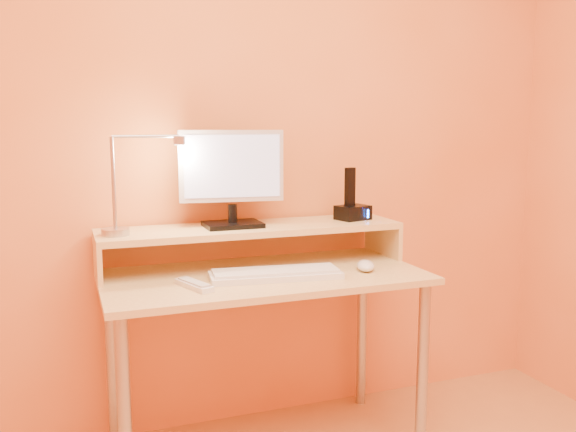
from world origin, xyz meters
name	(u,v)px	position (x,y,z in m)	size (l,w,h in m)	color
wall_back	(239,131)	(0.00, 1.50, 1.25)	(3.00, 0.04, 2.50)	#F79152
desk_leg_fl	(125,420)	(-0.55, 0.93, 0.35)	(0.04, 0.04, 0.69)	#ACACB4
desk_leg_fr	(422,372)	(0.55, 0.93, 0.35)	(0.04, 0.04, 0.69)	#ACACB4
desk_leg_bl	(112,363)	(-0.55, 1.43, 0.35)	(0.04, 0.04, 0.69)	#ACACB4
desk_leg_br	(362,330)	(0.55, 1.43, 0.35)	(0.04, 0.04, 0.69)	#ACACB4
desk_lower	(264,277)	(0.00, 1.18, 0.71)	(1.20, 0.60, 0.03)	#EFD086
shelf_riser_left	(97,260)	(-0.59, 1.33, 0.79)	(0.02, 0.30, 0.14)	#EFD086
shelf_riser_right	(383,239)	(0.59, 1.33, 0.79)	(0.02, 0.30, 0.14)	#EFD086
desk_shelf	(252,229)	(0.00, 1.33, 0.87)	(1.20, 0.30, 0.03)	#EFD086
monitor_foot	(233,225)	(-0.08, 1.33, 0.89)	(0.22, 0.16, 0.02)	black
monitor_neck	(233,213)	(-0.08, 1.33, 0.93)	(0.04, 0.04, 0.07)	black
monitor_panel	(231,166)	(-0.08, 1.34, 1.12)	(0.41, 0.04, 0.28)	silver
monitor_back	(230,166)	(-0.08, 1.36, 1.12)	(0.37, 0.01, 0.24)	black
monitor_screen	(233,166)	(-0.08, 1.32, 1.12)	(0.37, 0.00, 0.24)	#C1C8F8
lamp_base	(116,232)	(-0.53, 1.30, 0.89)	(0.10, 0.10, 0.03)	#ACACB4
lamp_post	(113,183)	(-0.53, 1.30, 1.07)	(0.01, 0.01, 0.33)	#ACACB4
lamp_arm	(146,136)	(-0.41, 1.30, 1.24)	(0.01, 0.01, 0.24)	#ACACB4
lamp_head	(179,140)	(-0.29, 1.30, 1.22)	(0.04, 0.04, 0.03)	#ACACB4
lamp_bulb	(179,145)	(-0.29, 1.30, 1.20)	(0.03, 0.03, 0.00)	#FFEAC6
phone_dock	(353,213)	(0.44, 1.33, 0.91)	(0.13, 0.10, 0.06)	black
phone_handset	(350,187)	(0.43, 1.33, 1.02)	(0.04, 0.03, 0.16)	black
phone_led	(368,214)	(0.49, 1.28, 0.91)	(0.01, 0.00, 0.04)	#3284FA
keyboard	(276,275)	(0.02, 1.10, 0.73)	(0.48, 0.15, 0.02)	silver
mouse	(366,266)	(0.38, 1.09, 0.74)	(0.07, 0.12, 0.04)	silver
remote_control	(194,285)	(-0.29, 1.07, 0.73)	(0.05, 0.18, 0.02)	silver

